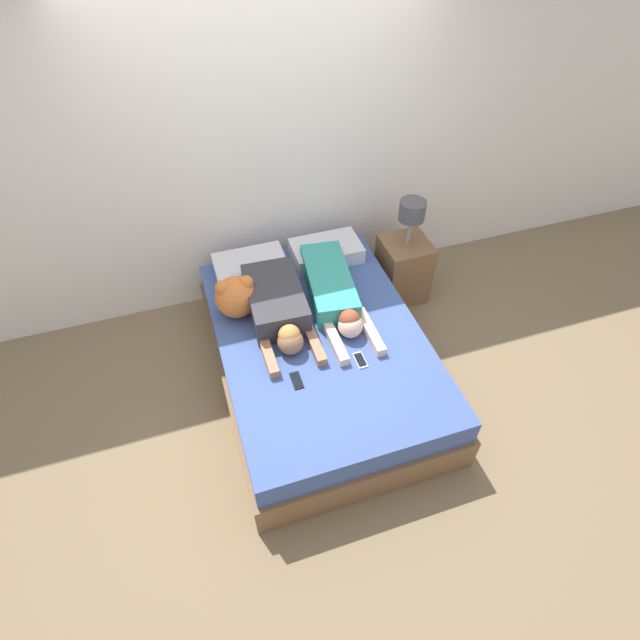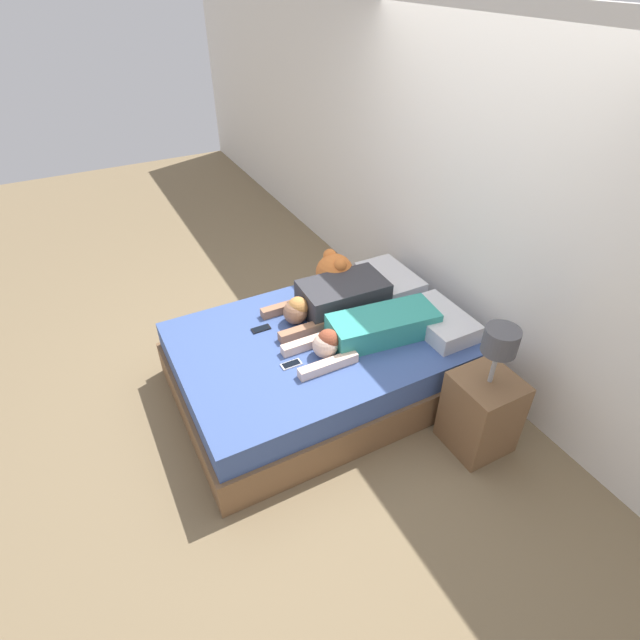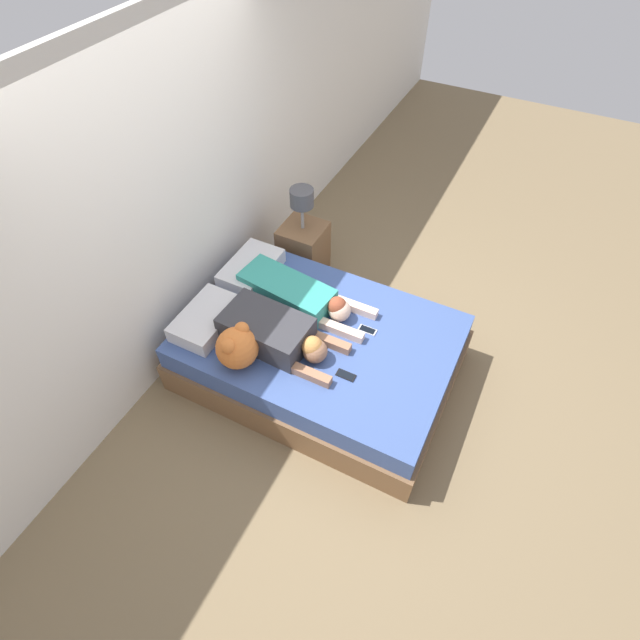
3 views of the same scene
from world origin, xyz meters
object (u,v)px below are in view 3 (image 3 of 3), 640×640
bed (320,352)px  cell_phone_right (367,330)px  pillow_head_left (207,319)px  pillow_head_right (251,269)px  plush_toy (237,347)px  cell_phone_left (346,375)px  person_left (275,333)px  nightstand (303,248)px  person_right (298,295)px

bed → cell_phone_right: 0.46m
pillow_head_left → bed: bearing=-68.6°
pillow_head_right → plush_toy: (-0.85, -0.42, 0.10)m
bed → pillow_head_right: 0.95m
cell_phone_right → plush_toy: size_ratio=0.43×
plush_toy → pillow_head_right: bearing=26.5°
cell_phone_left → cell_phone_right: size_ratio=1.00×
bed → person_left: bearing=133.6°
bed → nightstand: bearing=34.5°
pillow_head_left → person_left: 0.59m
bed → cell_phone_right: cell_phone_right is taller
pillow_head_left → cell_phone_left: pillow_head_left is taller
plush_toy → nightstand: bearing=10.5°
cell_phone_left → bed: bearing=51.6°
person_left → plush_toy: plush_toy is taller
person_left → bed: bearing=-46.4°
plush_toy → bed: bearing=-38.3°
pillow_head_right → person_left: bearing=-134.7°
person_right → cell_phone_left: (-0.49, -0.66, -0.09)m
cell_phone_right → bed: bearing=120.3°
bed → pillow_head_right: pillow_head_right is taller
person_left → cell_phone_left: size_ratio=6.77×
cell_phone_right → person_right: bearing=88.3°
person_left → pillow_head_right: bearing=45.3°
bed → cell_phone_left: bearing=-128.4°
pillow_head_left → plush_toy: plush_toy is taller
cell_phone_right → pillow_head_right: bearing=83.2°
nightstand → pillow_head_right: bearing=168.4°
pillow_head_left → plush_toy: (-0.19, -0.42, 0.10)m
cell_phone_right → plush_toy: 1.04m
pillow_head_left → person_left: (0.08, -0.58, 0.04)m
cell_phone_right → nightstand: size_ratio=0.14×
pillow_head_left → pillow_head_right: size_ratio=1.00×
pillow_head_right → cell_phone_right: size_ratio=4.02×
pillow_head_left → cell_phone_right: 1.27m
bed → pillow_head_right: (0.33, 0.84, 0.32)m
cell_phone_left → nightstand: bearing=39.1°
pillow_head_right → nightstand: nightstand is taller
person_right → plush_toy: 0.74m
bed → person_left: person_left is taller
person_right → cell_phone_left: person_right is taller
pillow_head_left → pillow_head_right: 0.66m
pillow_head_right → person_left: 0.81m
pillow_head_right → pillow_head_left: bearing=180.0°
plush_toy → person_left: bearing=-29.3°
pillow_head_right → person_right: size_ratio=0.49×
person_right → cell_phone_right: size_ratio=8.14×
person_right → pillow_head_left: bearing=135.2°
person_left → plush_toy: (-0.28, 0.16, 0.05)m
plush_toy → nightstand: size_ratio=0.33×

